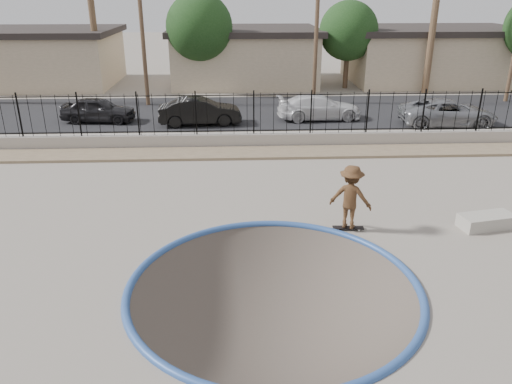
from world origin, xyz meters
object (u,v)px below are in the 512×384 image
(skater, at_px, (350,200))
(car_a, at_px, (98,110))
(car_b, at_px, (200,111))
(concrete_ledge, at_px, (487,221))
(skateboard, at_px, (348,228))
(car_c, at_px, (319,107))
(car_d, at_px, (448,112))

(skater, height_order, car_a, skater)
(car_b, bearing_deg, concrete_ledge, -148.25)
(car_a, relative_size, car_b, 0.90)
(skater, height_order, skateboard, skater)
(car_b, distance_m, car_c, 6.32)
(skateboard, relative_size, concrete_ledge, 0.57)
(car_a, bearing_deg, skateboard, -136.19)
(skateboard, relative_size, car_c, 0.21)
(car_a, relative_size, car_d, 0.79)
(car_d, bearing_deg, skateboard, 148.04)
(car_b, bearing_deg, car_a, 76.67)
(skateboard, bearing_deg, car_a, 131.95)
(skateboard, bearing_deg, concrete_ledge, 3.08)
(skater, relative_size, car_d, 0.39)
(car_a, xyz_separation_m, car_c, (11.59, 0.03, 0.00))
(concrete_ledge, relative_size, car_d, 0.33)
(car_a, distance_m, car_c, 11.59)
(concrete_ledge, xyz_separation_m, car_b, (-9.10, 12.27, 0.52))
(skater, distance_m, car_b, 13.22)
(car_b, xyz_separation_m, car_d, (12.57, -0.77, -0.02))
(car_c, distance_m, car_d, 6.51)
(concrete_ledge, xyz_separation_m, car_a, (-14.43, 13.06, 0.48))
(skateboard, distance_m, car_b, 13.24)
(concrete_ledge, relative_size, car_c, 0.36)
(car_a, bearing_deg, skater, -136.19)
(skater, height_order, car_c, skater)
(concrete_ledge, bearing_deg, car_a, 137.85)
(car_b, relative_size, car_d, 0.87)
(skater, relative_size, car_c, 0.43)
(skater, distance_m, car_a, 16.63)
(skateboard, bearing_deg, car_d, 60.13)
(skateboard, relative_size, car_a, 0.24)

